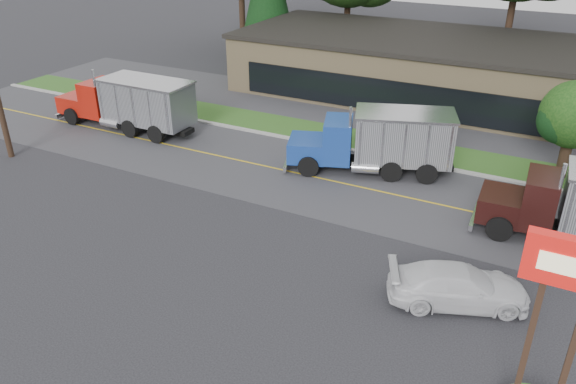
# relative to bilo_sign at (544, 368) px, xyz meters

# --- Properties ---
(ground) EXTENTS (140.00, 140.00, 0.00)m
(ground) POSITION_rel_bilo_sign_xyz_m (-10.50, 2.50, -2.02)
(ground) COLOR #38383E
(ground) RESTS_ON ground
(road) EXTENTS (60.00, 8.00, 0.02)m
(road) POSITION_rel_bilo_sign_xyz_m (-10.50, 11.50, -2.02)
(road) COLOR #4C4C50
(road) RESTS_ON ground
(center_line) EXTENTS (60.00, 0.12, 0.01)m
(center_line) POSITION_rel_bilo_sign_xyz_m (-10.50, 11.50, -2.02)
(center_line) COLOR gold
(center_line) RESTS_ON ground
(curb) EXTENTS (60.00, 0.30, 0.12)m
(curb) POSITION_rel_bilo_sign_xyz_m (-10.50, 15.70, -2.02)
(curb) COLOR #9E9E99
(curb) RESTS_ON ground
(grass_verge) EXTENTS (60.00, 3.40, 0.03)m
(grass_verge) POSITION_rel_bilo_sign_xyz_m (-10.50, 17.50, -2.02)
(grass_verge) COLOR #2D6522
(grass_verge) RESTS_ON ground
(far_parking) EXTENTS (60.00, 7.00, 0.02)m
(far_parking) POSITION_rel_bilo_sign_xyz_m (-10.50, 22.50, -2.02)
(far_parking) COLOR #4C4C50
(far_parking) RESTS_ON ground
(strip_mall) EXTENTS (32.00, 12.00, 4.00)m
(strip_mall) POSITION_rel_bilo_sign_xyz_m (-8.50, 28.50, -0.02)
(strip_mall) COLOR tan
(strip_mall) RESTS_ON ground
(bilo_sign) EXTENTS (2.20, 1.90, 5.95)m
(bilo_sign) POSITION_rel_bilo_sign_xyz_m (0.00, 0.00, 0.00)
(bilo_sign) COLOR #6B6054
(bilo_sign) RESTS_ON ground
(tree_verge) EXTENTS (3.63, 3.41, 5.18)m
(tree_verge) POSITION_rel_bilo_sign_xyz_m (-0.45, 17.54, 1.26)
(tree_verge) COLOR #382619
(tree_verge) RESTS_ON ground
(dump_truck_red) EXTENTS (9.85, 2.68, 3.36)m
(dump_truck_red) POSITION_rel_bilo_sign_xyz_m (-25.22, 12.61, -0.21)
(dump_truck_red) COLOR black
(dump_truck_red) RESTS_ON ground
(dump_truck_blue) EXTENTS (8.87, 5.17, 3.36)m
(dump_truck_blue) POSITION_rel_bilo_sign_xyz_m (-9.26, 13.76, -0.22)
(dump_truck_blue) COLOR black
(dump_truck_blue) RESTS_ON ground
(rally_car) EXTENTS (5.36, 3.79, 1.44)m
(rally_car) POSITION_rel_bilo_sign_xyz_m (-3.00, 4.40, -1.30)
(rally_car) COLOR silver
(rally_car) RESTS_ON ground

